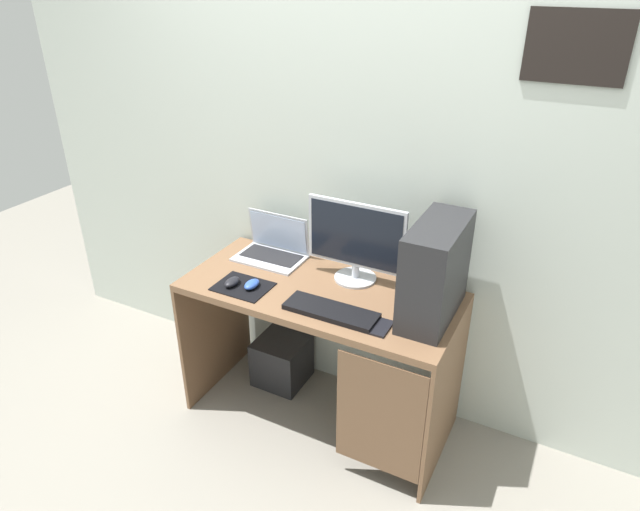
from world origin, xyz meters
TOP-DOWN VIEW (x-y plane):
  - ground_plane at (0.00, 0.00)m, footprint 8.00×8.00m
  - wall_back at (0.00, 0.34)m, footprint 4.00×0.05m
  - desk at (0.02, -0.01)m, footprint 1.31×0.59m
  - pc_tower at (0.53, 0.04)m, footprint 0.19×0.44m
  - monitor at (0.11, 0.16)m, footprint 0.49×0.20m
  - laptop at (-0.37, 0.18)m, footprint 0.35×0.23m
  - keyboard at (0.14, -0.16)m, footprint 0.42×0.14m
  - mousepad at (-0.33, -0.15)m, footprint 0.26×0.20m
  - mouse_left at (-0.29, -0.14)m, footprint 0.06×0.10m
  - mouse_right at (-0.38, -0.16)m, footprint 0.06×0.10m
  - cell_phone at (0.38, -0.16)m, footprint 0.07×0.13m
  - subwoofer at (-0.32, 0.15)m, footprint 0.27×0.27m

SIDE VIEW (x-z plane):
  - ground_plane at x=0.00m, z-range 0.00..0.00m
  - subwoofer at x=-0.32m, z-range 0.00..0.27m
  - desk at x=0.02m, z-range 0.22..1.00m
  - mousepad at x=-0.33m, z-range 0.78..0.78m
  - cell_phone at x=0.38m, z-range 0.78..0.79m
  - keyboard at x=0.14m, z-range 0.78..0.80m
  - mouse_left at x=-0.29m, z-range 0.78..0.81m
  - mouse_right at x=-0.38m, z-range 0.78..0.81m
  - laptop at x=-0.37m, z-range 0.71..0.93m
  - monitor at x=0.11m, z-range 0.78..1.18m
  - pc_tower at x=0.53m, z-range 0.78..1.21m
  - wall_back at x=0.00m, z-range 0.00..2.60m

